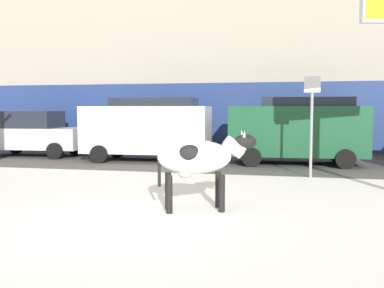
{
  "coord_description": "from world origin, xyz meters",
  "views": [
    {
      "loc": [
        2.72,
        -6.65,
        1.92
      ],
      "look_at": [
        0.49,
        3.36,
        1.1
      ],
      "focal_mm": 40.92,
      "sensor_mm": 36.0,
      "label": 1
    }
  ],
  "objects_px": {
    "street_sign": "(312,118)",
    "car_silver_sedan": "(34,134)",
    "car_white_van": "(148,127)",
    "car_darkgreen_van": "(297,129)",
    "pedestrian_near_billboard": "(339,136)",
    "cow_holstein": "(198,158)"
  },
  "relations": [
    {
      "from": "cow_holstein",
      "to": "car_darkgreen_van",
      "type": "height_order",
      "value": "car_darkgreen_van"
    },
    {
      "from": "car_darkgreen_van",
      "to": "pedestrian_near_billboard",
      "type": "xyz_separation_m",
      "value": [
        1.64,
        2.53,
        -0.36
      ]
    },
    {
      "from": "street_sign",
      "to": "cow_holstein",
      "type": "bearing_deg",
      "value": -116.44
    },
    {
      "from": "cow_holstein",
      "to": "street_sign",
      "type": "bearing_deg",
      "value": 63.56
    },
    {
      "from": "car_white_van",
      "to": "street_sign",
      "type": "relative_size",
      "value": 1.66
    },
    {
      "from": "cow_holstein",
      "to": "pedestrian_near_billboard",
      "type": "xyz_separation_m",
      "value": [
        3.59,
        10.08,
        -0.12
      ]
    },
    {
      "from": "car_silver_sedan",
      "to": "car_white_van",
      "type": "relative_size",
      "value": 0.91
    },
    {
      "from": "cow_holstein",
      "to": "car_darkgreen_van",
      "type": "distance_m",
      "value": 7.8
    },
    {
      "from": "car_darkgreen_van",
      "to": "pedestrian_near_billboard",
      "type": "relative_size",
      "value": 2.71
    },
    {
      "from": "cow_holstein",
      "to": "pedestrian_near_billboard",
      "type": "height_order",
      "value": "pedestrian_near_billboard"
    },
    {
      "from": "pedestrian_near_billboard",
      "to": "street_sign",
      "type": "distance_m",
      "value": 5.7
    },
    {
      "from": "car_silver_sedan",
      "to": "street_sign",
      "type": "xyz_separation_m",
      "value": [
        10.75,
        -3.35,
        0.76
      ]
    },
    {
      "from": "pedestrian_near_billboard",
      "to": "street_sign",
      "type": "bearing_deg",
      "value": -103.4
    },
    {
      "from": "car_white_van",
      "to": "car_darkgreen_van",
      "type": "bearing_deg",
      "value": 1.46
    },
    {
      "from": "car_silver_sedan",
      "to": "car_white_van",
      "type": "bearing_deg",
      "value": -5.97
    },
    {
      "from": "car_white_van",
      "to": "pedestrian_near_billboard",
      "type": "relative_size",
      "value": 2.71
    },
    {
      "from": "street_sign",
      "to": "car_silver_sedan",
      "type": "bearing_deg",
      "value": 162.68
    },
    {
      "from": "car_darkgreen_van",
      "to": "car_white_van",
      "type": "bearing_deg",
      "value": -178.54
    },
    {
      "from": "pedestrian_near_billboard",
      "to": "car_silver_sedan",
      "type": "bearing_deg",
      "value": -169.95
    },
    {
      "from": "pedestrian_near_billboard",
      "to": "street_sign",
      "type": "xyz_separation_m",
      "value": [
        -1.31,
        -5.49,
        0.79
      ]
    },
    {
      "from": "street_sign",
      "to": "pedestrian_near_billboard",
      "type": "bearing_deg",
      "value": 76.6
    },
    {
      "from": "cow_holstein",
      "to": "car_silver_sedan",
      "type": "distance_m",
      "value": 11.61
    }
  ]
}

